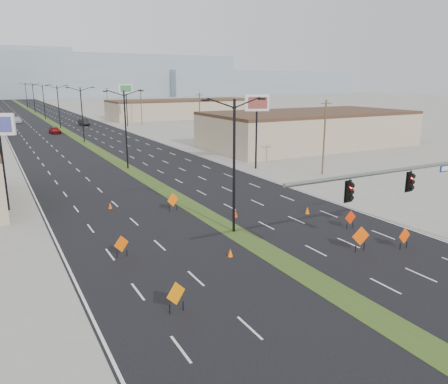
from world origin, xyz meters
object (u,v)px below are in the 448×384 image
signal_mast (429,186)px  car_far (17,120)px  car_left (55,130)px  cone_1 (235,214)px  construction_sign_1 (121,245)px  construction_sign_2 (173,200)px  construction_sign_3 (361,237)px  construction_sign_5 (350,218)px  car_mid (84,122)px  streetlight_1 (126,127)px  streetlight_0 (234,162)px  cone_0 (230,253)px  construction_sign_0 (176,295)px  pole_sign_east_far (126,92)px  streetlight_2 (82,113)px  cone_3 (110,206)px  cone_2 (307,210)px  pole_sign_east_near (257,108)px  streetlight_5 (34,97)px  construction_sign_4 (404,237)px  streetlight_4 (44,101)px  streetlight_6 (26,95)px  streetlight_3 (58,105)px

signal_mast → car_far: signal_mast is taller
car_left → cone_1: car_left is taller
construction_sign_1 → construction_sign_2: (6.91, 8.16, 0.09)m
construction_sign_1 → construction_sign_3: 15.95m
construction_sign_2 → construction_sign_5: size_ratio=1.13×
signal_mast → car_mid: signal_mast is taller
streetlight_1 → construction_sign_1: bearing=-107.2°
streetlight_0 → cone_0: bearing=-122.4°
construction_sign_0 → construction_sign_5: construction_sign_0 is taller
signal_mast → pole_sign_east_far: bearing=85.6°
construction_sign_3 → construction_sign_5: construction_sign_3 is taller
streetlight_2 → cone_3: streetlight_2 is taller
cone_0 → construction_sign_2: bearing=87.0°
construction_sign_5 → pole_sign_east_far: 85.30m
cone_2 → pole_sign_east_near: bearing=70.2°
streetlight_5 → construction_sign_4: bearing=-86.7°
streetlight_2 → car_mid: streetlight_2 is taller
streetlight_4 → pole_sign_east_near: (14.77, -92.01, 2.36)m
construction_sign_0 → cone_0: size_ratio=2.85×
signal_mast → construction_sign_4: 4.14m
streetlight_0 → construction_sign_0: bearing=-133.2°
streetlight_6 → cone_2: size_ratio=15.87×
cone_0 → streetlight_3: bearing=88.3°
construction_sign_0 → streetlight_1: bearing=55.5°
streetlight_2 → car_far: size_ratio=2.00×
signal_mast → car_mid: 98.23m
streetlight_3 → streetlight_4: (0.00, 28.00, 0.00)m
construction_sign_0 → streetlight_6: bearing=65.6°
cone_2 → streetlight_0: bearing=-172.9°
construction_sign_1 → car_far: bearing=68.1°
cone_1 → car_mid: bearing=87.0°
car_far → construction_sign_4: construction_sign_4 is taller
construction_sign_0 → cone_0: (5.84, 4.89, -0.68)m
streetlight_3 → cone_2: (7.94, -83.02, -5.10)m
car_left → pole_sign_east_far: (18.35, 7.71, 7.71)m
cone_1 → streetlight_5: bearing=90.8°
construction_sign_5 → cone_0: construction_sign_5 is taller
streetlight_4 → construction_sign_2: bearing=-91.1°
car_mid → car_far: bearing=125.6°
streetlight_5 → streetlight_1: bearing=-90.0°
construction_sign_1 → streetlight_5: bearing=65.0°
pole_sign_east_far → streetlight_1: bearing=-88.0°
streetlight_4 → signal_mast: bearing=-86.0°
streetlight_4 → car_left: (-2.74, -38.74, -4.67)m
car_mid → construction_sign_2: bearing=-101.5°
car_mid → pole_sign_east_far: (9.28, -7.16, 7.66)m
pole_sign_east_near → construction_sign_2: bearing=-123.8°
signal_mast → streetlight_6: 178.21m
construction_sign_2 → cone_1: (3.93, -4.26, -0.64)m
streetlight_4 → car_left: 39.12m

